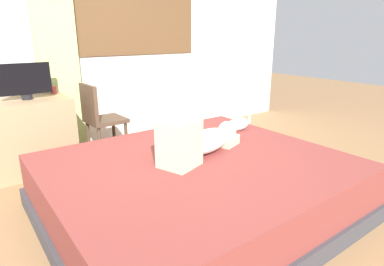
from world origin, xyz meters
name	(u,v)px	position (x,y,z in m)	size (l,w,h in m)	color
ground_plane	(208,220)	(0.00, 0.00, 0.00)	(16.00, 16.00, 0.00)	olive
back_wall_with_window	(90,25)	(0.02, 2.21, 1.46)	(6.40, 0.14, 2.90)	silver
bed	(197,187)	(0.01, 0.15, 0.22)	(2.20, 1.92, 0.44)	#38383D
person_lying	(201,141)	(0.11, 0.24, 0.55)	(0.93, 0.52, 0.34)	silver
cat	(237,124)	(0.79, 0.54, 0.50)	(0.36, 0.12, 0.21)	silver
desk	(24,137)	(-0.90, 1.81, 0.37)	(0.90, 0.56, 0.74)	#997A56
tv_monitor	(25,81)	(-0.82, 1.81, 0.92)	(0.48, 0.10, 0.35)	black
cup	(54,90)	(-0.52, 1.99, 0.78)	(0.07, 0.07, 0.08)	#B23D38
chair_by_desk	(99,117)	(-0.19, 1.62, 0.51)	(0.39, 0.39, 0.86)	#4C3828
curtain_left	(55,36)	(-0.42, 2.09, 1.33)	(0.44, 0.06, 2.66)	#ADCC75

